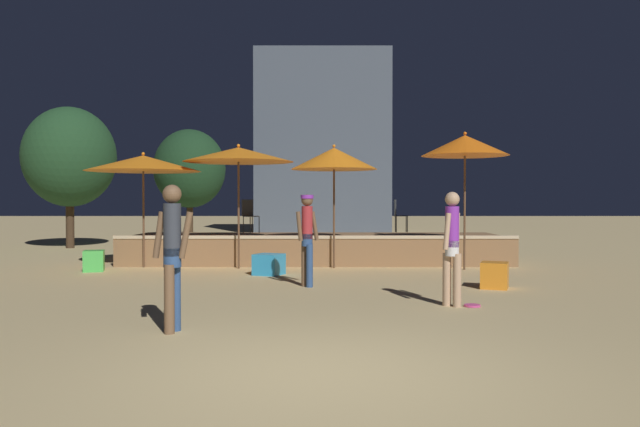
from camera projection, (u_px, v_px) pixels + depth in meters
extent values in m
plane|color=tan|center=(321.00, 374.00, 5.95)|extent=(120.00, 120.00, 0.00)
cube|color=olive|center=(315.00, 248.00, 17.06)|extent=(10.09, 3.14, 0.71)
cube|color=#CCB793|center=(315.00, 237.00, 15.53)|extent=(10.09, 0.12, 0.08)
cylinder|color=brown|center=(464.00, 213.00, 14.90)|extent=(0.05, 0.05, 2.73)
cone|color=orange|center=(464.00, 145.00, 14.86)|extent=(2.07, 2.07, 0.49)
sphere|color=orange|center=(464.00, 133.00, 14.86)|extent=(0.08, 0.08, 0.08)
cylinder|color=brown|center=(142.00, 219.00, 15.43)|extent=(0.05, 0.05, 2.38)
cone|color=orange|center=(142.00, 163.00, 15.40)|extent=(2.83, 2.83, 0.39)
sphere|color=orange|center=(142.00, 154.00, 15.39)|extent=(0.08, 0.08, 0.08)
cylinder|color=brown|center=(333.00, 219.00, 15.28)|extent=(0.05, 0.05, 2.42)
cone|color=orange|center=(333.00, 159.00, 15.25)|extent=(2.12, 2.12, 0.53)
sphere|color=orange|center=(333.00, 146.00, 15.24)|extent=(0.08, 0.08, 0.08)
cylinder|color=brown|center=(238.00, 215.00, 15.16)|extent=(0.05, 0.05, 2.60)
cone|color=orange|center=(237.00, 155.00, 15.13)|extent=(2.68, 2.68, 0.35)
sphere|color=orange|center=(237.00, 146.00, 15.13)|extent=(0.08, 0.08, 0.08)
cube|color=#2D9EDB|center=(268.00, 264.00, 13.91)|extent=(0.74, 0.74, 0.47)
cube|color=orange|center=(493.00, 275.00, 11.77)|extent=(0.63, 0.63, 0.50)
cube|color=#4CC651|center=(93.00, 261.00, 14.56)|extent=(0.55, 0.55, 0.49)
cylinder|color=brown|center=(304.00, 265.00, 12.06)|extent=(0.13, 0.13, 0.82)
cylinder|color=#2D4C7F|center=(309.00, 266.00, 11.91)|extent=(0.13, 0.13, 0.82)
cylinder|color=#2D4C7F|center=(306.00, 240.00, 11.97)|extent=(0.21, 0.21, 0.24)
cylinder|color=#B22D33|center=(306.00, 222.00, 11.97)|extent=(0.21, 0.21, 0.63)
cylinder|color=brown|center=(298.00, 226.00, 11.87)|extent=(0.16, 0.14, 0.57)
cylinder|color=brown|center=(314.00, 226.00, 12.06)|extent=(0.19, 0.17, 0.57)
sphere|color=brown|center=(306.00, 200.00, 11.96)|extent=(0.22, 0.22, 0.22)
cylinder|color=purple|center=(306.00, 197.00, 11.96)|extent=(0.25, 0.25, 0.07)
cylinder|color=#2D4C7F|center=(175.00, 297.00, 7.93)|extent=(0.13, 0.13, 0.86)
cylinder|color=brown|center=(168.00, 299.00, 7.75)|extent=(0.13, 0.13, 0.86)
cylinder|color=#2D4C7F|center=(171.00, 258.00, 7.83)|extent=(0.22, 0.22, 0.24)
cylinder|color=#333842|center=(171.00, 230.00, 7.82)|extent=(0.22, 0.22, 0.66)
cylinder|color=brown|center=(158.00, 235.00, 7.86)|extent=(0.18, 0.11, 0.59)
cylinder|color=brown|center=(185.00, 235.00, 7.79)|extent=(0.21, 0.12, 0.59)
sphere|color=brown|center=(171.00, 194.00, 7.81)|extent=(0.24, 0.24, 0.24)
cylinder|color=tan|center=(446.00, 279.00, 9.82)|extent=(0.13, 0.13, 0.83)
cylinder|color=tan|center=(456.00, 280.00, 9.71)|extent=(0.13, 0.13, 0.83)
cylinder|color=white|center=(451.00, 248.00, 9.76)|extent=(0.21, 0.21, 0.24)
cylinder|color=purple|center=(451.00, 227.00, 9.75)|extent=(0.21, 0.21, 0.64)
cylinder|color=tan|center=(446.00, 231.00, 9.61)|extent=(0.17, 0.19, 0.57)
cylinder|color=tan|center=(456.00, 231.00, 9.89)|extent=(0.13, 0.13, 0.57)
sphere|color=tan|center=(451.00, 199.00, 9.74)|extent=(0.23, 0.23, 0.23)
cylinder|color=#2D3338|center=(249.00, 225.00, 16.50)|extent=(0.02, 0.02, 0.45)
cylinder|color=#2D3338|center=(258.00, 225.00, 16.71)|extent=(0.02, 0.02, 0.45)
cylinder|color=#2D3338|center=(242.00, 225.00, 16.72)|extent=(0.02, 0.02, 0.45)
cylinder|color=#2D3338|center=(251.00, 224.00, 16.93)|extent=(0.02, 0.02, 0.45)
cylinder|color=#2D3338|center=(250.00, 216.00, 16.71)|extent=(0.40, 0.40, 0.02)
cube|color=#2D3338|center=(246.00, 208.00, 16.83)|extent=(0.28, 0.27, 0.45)
cylinder|color=#2D3338|center=(406.00, 224.00, 17.02)|extent=(0.02, 0.02, 0.45)
cylinder|color=#2D3338|center=(405.00, 224.00, 17.32)|extent=(0.02, 0.02, 0.45)
cylinder|color=#2D3338|center=(395.00, 224.00, 17.03)|extent=(0.02, 0.02, 0.45)
cylinder|color=#2D3338|center=(394.00, 224.00, 17.33)|extent=(0.02, 0.02, 0.45)
cylinder|color=#2D3338|center=(400.00, 216.00, 17.17)|extent=(0.40, 0.40, 0.02)
cube|color=#2D3338|center=(394.00, 208.00, 17.17)|extent=(0.04, 0.36, 0.45)
cylinder|color=#E54C99|center=(471.00, 305.00, 9.75)|extent=(0.25, 0.25, 0.03)
cylinder|color=#3D2B1C|center=(69.00, 223.00, 21.69)|extent=(0.28, 0.28, 1.76)
ellipsoid|color=#1E4223|center=(68.00, 157.00, 21.64)|extent=(3.15, 3.15, 3.47)
cylinder|color=#3D2B1C|center=(189.00, 219.00, 27.33)|extent=(0.28, 0.28, 1.65)
ellipsoid|color=#19381E|center=(189.00, 169.00, 27.28)|extent=(3.12, 3.12, 3.44)
cube|color=#4C5666|center=(322.00, 144.00, 31.75)|extent=(6.63, 4.11, 9.03)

